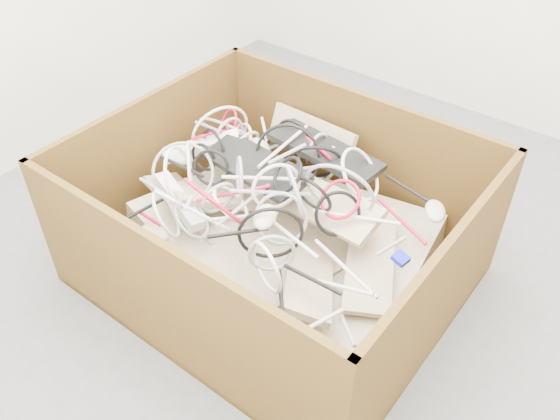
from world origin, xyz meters
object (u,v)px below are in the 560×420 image
Objects in this scene: power_strip_right at (179,201)px; vga_plug at (401,258)px; cardboard_box at (273,245)px; power_strip_left at (202,146)px.

vga_plug is (0.75, 0.19, 0.03)m from power_strip_right.
cardboard_box reaches higher than vga_plug.
cardboard_box is 0.53m from vga_plug.
cardboard_box reaches higher than power_strip_left.
power_strip_left is 0.30m from power_strip_right.
power_strip_left is 0.89m from vga_plug.
cardboard_box is at bearing -167.52° from vga_plug.
cardboard_box is 4.18× the size of power_strip_left.
power_strip_left is 1.10× the size of power_strip_right.
vga_plug is (0.49, 0.01, 0.22)m from cardboard_box.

